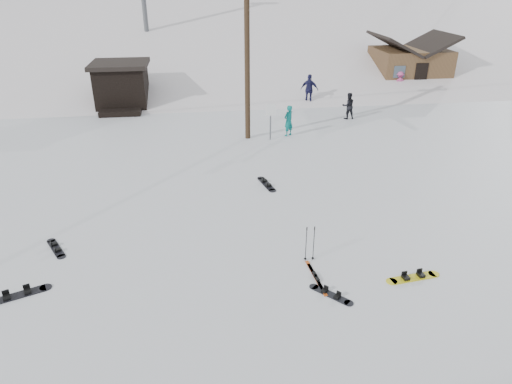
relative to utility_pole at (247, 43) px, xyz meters
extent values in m
plane|color=silver|center=(-2.00, -14.00, -4.68)|extent=(200.00, 200.00, 0.00)
cube|color=white|center=(-2.00, 41.00, -16.68)|extent=(60.00, 85.24, 65.97)
cube|color=silver|center=(36.00, 36.00, -15.68)|extent=(45.66, 93.98, 54.59)
cylinder|color=#3A2819|center=(0.00, 0.00, -0.18)|extent=(0.26, 0.26, 9.00)
cylinder|color=#595B60|center=(1.10, -0.40, -3.78)|extent=(0.07, 0.07, 1.80)
cube|color=white|center=(1.10, -0.44, -3.13)|extent=(0.50, 0.04, 0.60)
cube|color=black|center=(-7.00, 7.00, -3.43)|extent=(3.00, 3.00, 2.50)
cube|color=black|center=(-7.00, 7.00, -2.06)|extent=(3.40, 3.40, 0.25)
cube|color=black|center=(-7.00, 5.20, -4.53)|extent=(2.40, 1.20, 0.30)
cube|color=brown|center=(13.00, 10.00, -3.33)|extent=(5.00, 4.00, 2.70)
cube|color=black|center=(11.65, 10.00, -1.63)|extent=(2.69, 4.40, 1.43)
cube|color=black|center=(14.35, 10.00, -1.63)|extent=(2.69, 4.40, 1.43)
cube|color=black|center=(13.00, 7.98, -3.58)|extent=(0.90, 0.06, 1.90)
cube|color=#AB4111|center=(0.49, -12.12, -4.67)|extent=(0.21, 1.49, 0.02)
cube|color=black|center=(0.49, -12.12, -4.63)|extent=(0.10, 0.27, 0.07)
cube|color=#AB4111|center=(0.48, -11.96, -4.67)|extent=(0.21, 1.49, 0.02)
cube|color=black|center=(0.48, -11.96, -4.63)|extent=(0.10, 0.27, 0.07)
cylinder|color=black|center=(0.39, -11.15, -4.14)|extent=(0.02, 0.02, 1.09)
cylinder|color=black|center=(0.39, -11.15, -4.63)|extent=(0.08, 0.08, 0.01)
cylinder|color=black|center=(0.39, -11.15, -3.61)|extent=(0.03, 0.03, 0.10)
cylinder|color=black|center=(0.62, -11.15, -4.14)|extent=(0.02, 0.02, 1.09)
cylinder|color=black|center=(0.62, -11.15, -4.63)|extent=(0.08, 0.08, 0.01)
cylinder|color=black|center=(0.62, -11.15, -3.61)|extent=(0.03, 0.03, 0.10)
cube|color=black|center=(-7.46, -11.76, -4.67)|extent=(1.39, 0.81, 0.03)
cylinder|color=black|center=(-6.83, -11.50, -4.67)|extent=(0.32, 0.32, 0.03)
cube|color=black|center=(-7.23, -11.67, -4.61)|extent=(0.24, 0.27, 0.09)
cube|color=black|center=(-7.69, -11.85, -4.61)|extent=(0.24, 0.27, 0.09)
cube|color=black|center=(-7.05, -9.54, -4.67)|extent=(0.77, 1.11, 0.02)
cylinder|color=black|center=(-7.32, -9.04, -4.67)|extent=(0.26, 0.26, 0.02)
cylinder|color=black|center=(-6.77, -10.03, -4.67)|extent=(0.26, 0.26, 0.02)
cube|color=black|center=(-7.15, -9.36, -4.62)|extent=(0.23, 0.21, 0.07)
cube|color=black|center=(-6.95, -9.71, -4.62)|extent=(0.23, 0.21, 0.07)
cube|color=black|center=(0.69, -12.82, -4.67)|extent=(0.90, 0.95, 0.02)
cylinder|color=black|center=(1.05, -13.21, -4.67)|extent=(0.24, 0.24, 0.02)
cylinder|color=black|center=(0.33, -12.43, -4.67)|extent=(0.24, 0.24, 0.02)
cube|color=black|center=(0.82, -12.96, -4.62)|extent=(0.22, 0.21, 0.07)
cube|color=black|center=(0.56, -12.68, -4.62)|extent=(0.22, 0.21, 0.07)
cube|color=yellow|center=(3.16, -12.40, -4.67)|extent=(1.35, 0.47, 0.03)
cylinder|color=yellow|center=(3.81, -12.32, -4.67)|extent=(0.30, 0.30, 0.03)
cylinder|color=yellow|center=(2.50, -12.49, -4.67)|extent=(0.30, 0.30, 0.03)
cube|color=black|center=(3.39, -12.37, -4.61)|extent=(0.19, 0.24, 0.09)
cube|color=black|center=(2.92, -12.43, -4.61)|extent=(0.19, 0.24, 0.09)
cube|color=black|center=(0.07, -5.75, -4.67)|extent=(0.56, 1.29, 0.03)
cylinder|color=black|center=(-0.07, -5.14, -4.67)|extent=(0.29, 0.29, 0.03)
cylinder|color=black|center=(0.22, -6.37, -4.67)|extent=(0.29, 0.29, 0.03)
cube|color=black|center=(0.02, -5.53, -4.61)|extent=(0.24, 0.20, 0.08)
cube|color=black|center=(0.13, -5.97, -4.61)|extent=(0.24, 0.20, 0.08)
imported|color=#0A6D69|center=(2.11, 0.09, -3.89)|extent=(0.69, 0.65, 1.59)
imported|color=black|center=(6.10, 2.61, -3.93)|extent=(0.77, 0.61, 1.50)
imported|color=#CD488B|center=(11.48, 7.97, -3.92)|extent=(1.05, 0.68, 1.52)
imported|color=#1A1A41|center=(4.63, 5.98, -3.73)|extent=(1.21, 0.86, 1.91)
camera|label=1|loc=(-2.53, -22.07, 2.97)|focal=32.00mm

